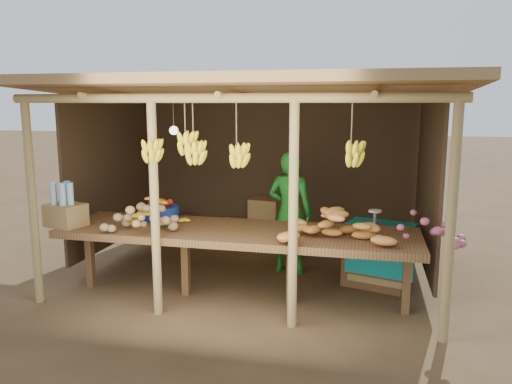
# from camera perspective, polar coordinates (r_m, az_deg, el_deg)

# --- Properties ---
(ground) EXTENTS (60.00, 60.00, 0.00)m
(ground) POSITION_cam_1_polar(r_m,az_deg,el_deg) (6.56, 0.00, -9.07)
(ground) COLOR brown
(ground) RESTS_ON ground
(stall_structure) EXTENTS (4.70, 3.50, 2.43)m
(stall_structure) POSITION_cam_1_polar(r_m,az_deg,el_deg) (6.20, 0.25, 7.98)
(stall_structure) COLOR #A48B54
(stall_structure) RESTS_ON ground
(counter) EXTENTS (3.90, 1.05, 0.80)m
(counter) POSITION_cam_1_polar(r_m,az_deg,el_deg) (5.46, -2.22, -4.91)
(counter) COLOR brown
(counter) RESTS_ON ground
(potato_heap) EXTENTS (1.03, 0.81, 0.36)m
(potato_heap) POSITION_cam_1_polar(r_m,az_deg,el_deg) (5.47, -12.50, -2.51)
(potato_heap) COLOR olive
(potato_heap) RESTS_ON counter
(sweet_potato_heap) EXTENTS (1.22, 0.91, 0.36)m
(sweet_potato_heap) POSITION_cam_1_polar(r_m,az_deg,el_deg) (5.02, 9.28, -3.51)
(sweet_potato_heap) COLOR #C17A31
(sweet_potato_heap) RESTS_ON counter
(onion_heap) EXTENTS (1.01, 0.81, 0.36)m
(onion_heap) POSITION_cam_1_polar(r_m,az_deg,el_deg) (5.18, 18.33, -3.49)
(onion_heap) COLOR #B75972
(onion_heap) RESTS_ON counter
(banana_pile) EXTENTS (0.65, 0.49, 0.35)m
(banana_pile) POSITION_cam_1_polar(r_m,az_deg,el_deg) (5.80, -11.19, -1.83)
(banana_pile) COLOR yellow
(banana_pile) RESTS_ON counter
(tomato_basin) EXTENTS (0.43, 0.43, 0.23)m
(tomato_basin) POSITION_cam_1_polar(r_m,az_deg,el_deg) (6.04, -10.84, -2.12)
(tomato_basin) COLOR navy
(tomato_basin) RESTS_ON counter
(bottle_box) EXTENTS (0.47, 0.41, 0.50)m
(bottle_box) POSITION_cam_1_polar(r_m,az_deg,el_deg) (5.94, -20.96, -1.85)
(bottle_box) COLOR olive
(bottle_box) RESTS_ON counter
(vendor) EXTENTS (0.61, 0.44, 1.57)m
(vendor) POSITION_cam_1_polar(r_m,az_deg,el_deg) (6.37, 3.89, -2.34)
(vendor) COLOR #186F1E
(vendor) RESTS_ON ground
(tarp_crate) EXTENTS (0.95, 0.87, 0.94)m
(tarp_crate) POSITION_cam_1_polar(r_m,az_deg,el_deg) (6.20, 13.74, -6.76)
(tarp_crate) COLOR brown
(tarp_crate) RESTS_ON ground
(carton_stack) EXTENTS (0.98, 0.41, 0.72)m
(carton_stack) POSITION_cam_1_polar(r_m,az_deg,el_deg) (7.65, -0.09, -3.81)
(carton_stack) COLOR olive
(carton_stack) RESTS_ON ground
(burlap_sacks) EXTENTS (0.81, 0.42, 0.57)m
(burlap_sacks) POSITION_cam_1_polar(r_m,az_deg,el_deg) (7.94, -9.22, -3.94)
(burlap_sacks) COLOR #402F1E
(burlap_sacks) RESTS_ON ground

